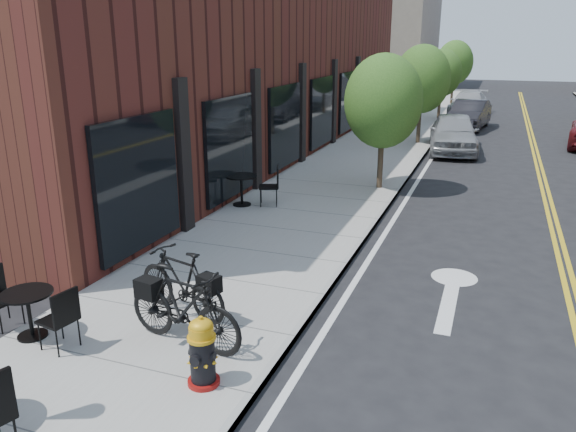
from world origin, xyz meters
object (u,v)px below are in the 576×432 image
at_px(fire_hydrant, 202,352).
at_px(bistro_set_c, 242,186).
at_px(bicycle_right, 184,307).
at_px(parked_car_b, 469,115).
at_px(parked_car_a, 453,133).
at_px(bicycle_left, 181,282).
at_px(bistro_set_b, 29,308).
at_px(parked_car_c, 469,104).

distance_m(fire_hydrant, bistro_set_c, 7.99).
relative_size(bicycle_right, parked_car_b, 0.46).
height_order(parked_car_a, parked_car_b, parked_car_a).
relative_size(bicycle_left, bistro_set_c, 0.94).
xyz_separation_m(bicycle_left, bistro_set_b, (-1.70, -1.38, -0.09)).
height_order(fire_hydrant, bicycle_left, bicycle_left).
xyz_separation_m(parked_car_a, parked_car_c, (-0.09, 11.72, -0.07)).
relative_size(fire_hydrant, bistro_set_b, 0.54).
bearing_deg(bistro_set_b, parked_car_b, 88.68).
bearing_deg(fire_hydrant, bistro_set_b, 178.90).
xyz_separation_m(bicycle_left, parked_car_b, (3.02, 22.40, 0.03)).
bearing_deg(bicycle_left, parked_car_c, -169.53).
distance_m(bicycle_right, parked_car_a, 16.88).
xyz_separation_m(bicycle_right, parked_car_b, (2.50, 23.20, -0.00)).
height_order(bicycle_left, bistro_set_c, bicycle_left).
distance_m(bicycle_left, parked_car_c, 27.77).
relative_size(fire_hydrant, bicycle_right, 0.48).
xyz_separation_m(fire_hydrant, bicycle_left, (-1.21, 1.56, 0.11)).
bearing_deg(parked_car_b, bicycle_left, -90.66).
bearing_deg(parked_car_c, bicycle_left, -92.24).
height_order(fire_hydrant, bicycle_right, bicycle_right).
bearing_deg(parked_car_b, bicycle_right, -89.13).
bearing_deg(bistro_set_b, fire_hydrant, 6.53).
bearing_deg(bicycle_right, bistro_set_c, 28.13).
bearing_deg(parked_car_c, parked_car_a, -86.21).
relative_size(bicycle_right, bistro_set_c, 1.01).
height_order(bicycle_right, parked_car_a, parked_car_a).
bearing_deg(bistro_set_b, bistro_set_c, 99.91).
bearing_deg(bicycle_right, parked_car_c, 5.36).
relative_size(bicycle_left, parked_car_c, 0.38).
height_order(bicycle_right, bistro_set_c, bicycle_right).
bearing_deg(bistro_set_b, bicycle_left, 48.98).
distance_m(bicycle_left, bistro_set_c, 6.13).
distance_m(fire_hydrant, parked_car_b, 24.03).
bearing_deg(bistro_set_c, parked_car_a, 44.72).
distance_m(bicycle_left, bistro_set_b, 2.20).
bearing_deg(parked_car_a, bicycle_right, -104.26).
xyz_separation_m(bicycle_right, parked_car_c, (2.18, 28.44, -0.01)).
relative_size(bistro_set_b, parked_car_a, 0.39).
bearing_deg(fire_hydrant, parked_car_c, 89.38).
relative_size(parked_car_a, parked_car_b, 1.04).
bearing_deg(bistro_set_c, bistro_set_b, -111.16).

